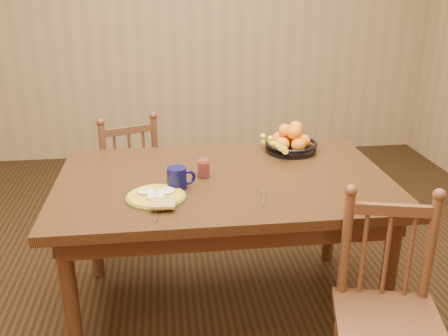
{
  "coord_description": "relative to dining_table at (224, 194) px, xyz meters",
  "views": [
    {
      "loc": [
        -0.28,
        -2.22,
        1.66
      ],
      "look_at": [
        0.0,
        0.0,
        0.8
      ],
      "focal_mm": 40.0,
      "sensor_mm": 36.0,
      "label": 1
    }
  ],
  "objects": [
    {
      "name": "room",
      "position": [
        0.0,
        0.0,
        0.68
      ],
      "size": [
        4.52,
        5.02,
        2.72
      ],
      "color": "black",
      "rests_on": "ground"
    },
    {
      "name": "dining_table",
      "position": [
        0.0,
        0.0,
        0.0
      ],
      "size": [
        1.6,
        1.0,
        0.75
      ],
      "color": "black",
      "rests_on": "ground"
    },
    {
      "name": "chair_far",
      "position": [
        -0.54,
        0.83,
        -0.24
      ],
      "size": [
        0.5,
        0.49,
        0.87
      ],
      "rotation": [
        0.0,
        0.0,
        3.49
      ],
      "color": "#4B2C16",
      "rests_on": "ground"
    },
    {
      "name": "chair_near",
      "position": [
        0.56,
        -0.69,
        -0.23
      ],
      "size": [
        0.48,
        0.47,
        0.88
      ],
      "rotation": [
        0.0,
        0.0,
        -0.25
      ],
      "color": "#4B2C16",
      "rests_on": "ground"
    },
    {
      "name": "breakfast_plate",
      "position": [
        -0.32,
        -0.21,
        0.1
      ],
      "size": [
        0.26,
        0.29,
        0.04
      ],
      "color": "#59601E",
      "rests_on": "dining_table"
    },
    {
      "name": "fork",
      "position": [
        0.14,
        -0.24,
        0.09
      ],
      "size": [
        0.05,
        0.18,
        0.0
      ],
      "rotation": [
        0.0,
        0.0,
        -0.22
      ],
      "color": "silver",
      "rests_on": "dining_table"
    },
    {
      "name": "spoon",
      "position": [
        -0.33,
        -0.33,
        0.09
      ],
      "size": [
        0.05,
        0.16,
        0.01
      ],
      "rotation": [
        0.0,
        0.0,
        -0.21
      ],
      "color": "silver",
      "rests_on": "dining_table"
    },
    {
      "name": "coffee_mug",
      "position": [
        -0.23,
        -0.1,
        0.14
      ],
      "size": [
        0.13,
        0.09,
        0.1
      ],
      "color": "black",
      "rests_on": "dining_table"
    },
    {
      "name": "juice_glass",
      "position": [
        -0.1,
        0.03,
        0.13
      ],
      "size": [
        0.06,
        0.06,
        0.09
      ],
      "color": "silver",
      "rests_on": "dining_table"
    },
    {
      "name": "fruit_bowl",
      "position": [
        0.41,
        0.34,
        0.14
      ],
      "size": [
        0.32,
        0.32,
        0.17
      ],
      "color": "black",
      "rests_on": "dining_table"
    }
  ]
}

